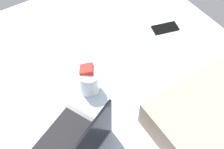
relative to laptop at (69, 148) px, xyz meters
The scene contains 5 objects.
bed_mattress 32.77cm from the laptop, 114.45° to the right, with size 180.00×140.00×18.00cm, color silver.
laptop is the anchor object (origin of this frame).
snack_cup 30.87cm from the laptop, 134.04° to the right, with size 9.03×10.77×13.55cm.
cell_phone 83.33cm from the laptop, 155.28° to the right, with size 6.80×14.00×0.80cm, color black.
pillow 59.84cm from the laptop, 159.67° to the left, with size 52.00×36.00×13.00cm, color tan.
Camera 1 is at (22.97, 73.30, 124.64)cm, focal length 45.95 mm.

